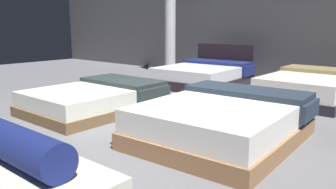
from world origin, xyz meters
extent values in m
cube|color=slate|center=(0.00, 0.00, -0.01)|extent=(18.00, 18.00, 0.02)
cube|color=#47474C|center=(0.00, 5.16, 1.75)|extent=(18.00, 0.06, 3.50)
cylinder|color=navy|center=(1.20, -2.15, 0.63)|extent=(0.95, 0.24, 0.24)
cube|color=brown|center=(-1.14, 0.22, 0.08)|extent=(1.49, 2.06, 0.16)
cube|color=white|center=(-1.14, 0.22, 0.27)|extent=(1.43, 2.00, 0.23)
cube|color=#2B3637|center=(-1.14, 0.85, 0.42)|extent=(1.47, 0.74, 0.07)
cube|color=#2B3637|center=(-1.89, 0.85, 0.24)|extent=(0.07, 0.73, 0.29)
cube|color=#2B3637|center=(-0.40, 0.86, 0.24)|extent=(0.07, 0.73, 0.29)
cube|color=#976A46|center=(1.19, 0.31, 0.10)|extent=(1.73, 2.11, 0.20)
cube|color=white|center=(1.19, 0.31, 0.33)|extent=(1.67, 2.04, 0.27)
cube|color=#25313F|center=(1.15, 0.99, 0.50)|extent=(1.64, 0.69, 0.07)
cube|color=#25313F|center=(0.33, 0.95, 0.37)|extent=(0.10, 0.61, 0.21)
cube|color=#25313F|center=(1.97, 1.03, 0.37)|extent=(0.10, 0.61, 0.21)
cube|color=black|center=(-1.16, 3.33, 0.10)|extent=(1.76, 2.16, 0.21)
cube|color=silver|center=(-1.16, 3.33, 0.33)|extent=(1.70, 2.09, 0.24)
cube|color=black|center=(-1.22, 4.37, 0.45)|extent=(1.56, 0.13, 0.91)
cube|color=navy|center=(-1.20, 4.03, 0.48)|extent=(1.66, 0.71, 0.07)
cube|color=navy|center=(-2.03, 3.98, 0.34)|extent=(0.10, 0.62, 0.22)
cube|color=navy|center=(-0.38, 4.08, 0.34)|extent=(0.10, 0.62, 0.22)
cube|color=black|center=(1.25, 3.33, 0.08)|extent=(1.44, 2.10, 0.17)
cube|color=white|center=(1.25, 3.33, 0.32)|extent=(1.38, 2.04, 0.30)
cube|color=olive|center=(1.24, 3.99, 0.50)|extent=(1.42, 0.73, 0.07)
cube|color=olive|center=(0.52, 3.98, 0.32)|extent=(0.07, 0.72, 0.29)
cylinder|color=silver|center=(-2.92, 4.26, 1.75)|extent=(0.30, 0.30, 3.50)
camera|label=1|loc=(3.21, -3.06, 1.37)|focal=36.04mm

